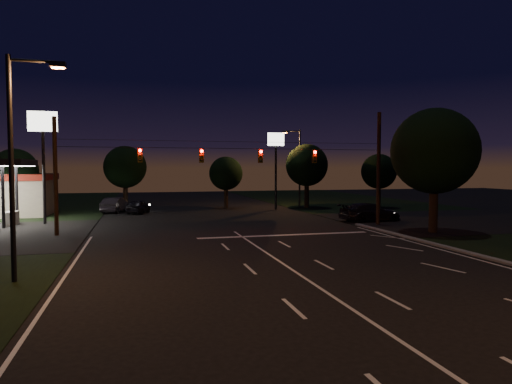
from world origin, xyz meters
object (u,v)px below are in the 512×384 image
object	(u,v)px
car_oncoming_a	(138,206)
car_cross	(370,212)
tree_right_near	(433,152)
car_oncoming_b	(115,205)
utility_pole_right	(378,225)

from	to	relation	value
car_oncoming_a	car_cross	xyz separation A→B (m)	(19.19, -12.19, 0.10)
tree_right_near	car_oncoming_a	bearing A→B (deg)	136.34
tree_right_near	car_oncoming_b	xyz separation A→B (m)	(-22.53, 20.93, -4.91)
tree_right_near	car_oncoming_a	size ratio (longest dim) A/B	2.17
car_oncoming_a	car_cross	size ratio (longest dim) A/B	0.75
car_oncoming_a	car_oncoming_b	size ratio (longest dim) A/B	0.87
car_cross	car_oncoming_b	bearing A→B (deg)	52.60
utility_pole_right	car_oncoming_b	distance (m)	26.47
car_oncoming_b	car_cross	bearing A→B (deg)	161.73
utility_pole_right	car_oncoming_a	distance (m)	23.62
tree_right_near	car_cross	xyz separation A→B (m)	(-1.01, 7.09, -4.89)
tree_right_near	car_oncoming_b	world-z (taller)	tree_right_near
tree_right_near	car_oncoming_a	world-z (taller)	tree_right_near
car_oncoming_a	utility_pole_right	bearing A→B (deg)	159.00
utility_pole_right	car_oncoming_b	world-z (taller)	utility_pole_right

